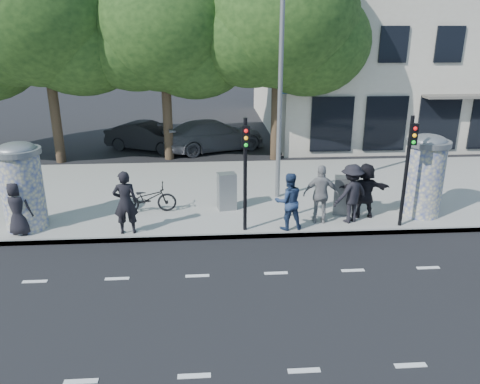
{
  "coord_description": "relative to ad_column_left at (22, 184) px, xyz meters",
  "views": [
    {
      "loc": [
        -1.66,
        -9.06,
        5.92
      ],
      "look_at": [
        -0.77,
        3.5,
        1.48
      ],
      "focal_mm": 35.0,
      "sensor_mm": 36.0,
      "label": 1
    }
  ],
  "objects": [
    {
      "name": "ground",
      "position": [
        7.2,
        -4.5,
        -1.54
      ],
      "size": [
        120.0,
        120.0,
        0.0
      ],
      "primitive_type": "plane",
      "color": "black",
      "rests_on": "ground"
    },
    {
      "name": "sidewalk",
      "position": [
        7.2,
        3.0,
        -1.46
      ],
      "size": [
        40.0,
        8.0,
        0.15
      ],
      "primitive_type": "cube",
      "color": "gray",
      "rests_on": "ground"
    },
    {
      "name": "curb",
      "position": [
        7.2,
        -0.95,
        -1.46
      ],
      "size": [
        40.0,
        0.1,
        0.16
      ],
      "primitive_type": "cube",
      "color": "slate",
      "rests_on": "ground"
    },
    {
      "name": "lane_dash_near",
      "position": [
        7.2,
        -6.7,
        -1.53
      ],
      "size": [
        32.0,
        0.12,
        0.01
      ],
      "primitive_type": "cube",
      "color": "silver",
      "rests_on": "ground"
    },
    {
      "name": "lane_dash_far",
      "position": [
        7.2,
        -3.1,
        -1.53
      ],
      "size": [
        32.0,
        0.12,
        0.01
      ],
      "primitive_type": "cube",
      "color": "silver",
      "rests_on": "ground"
    },
    {
      "name": "ad_column_left",
      "position": [
        0.0,
        0.0,
        0.0
      ],
      "size": [
        1.36,
        1.36,
        2.65
      ],
      "color": "beige",
      "rests_on": "sidewalk"
    },
    {
      "name": "ad_column_right",
      "position": [
        12.4,
        0.2,
        0.0
      ],
      "size": [
        1.36,
        1.36,
        2.65
      ],
      "color": "beige",
      "rests_on": "sidewalk"
    },
    {
      "name": "traffic_pole_near",
      "position": [
        6.6,
        -0.71,
        0.69
      ],
      "size": [
        0.22,
        0.31,
        3.4
      ],
      "color": "black",
      "rests_on": "sidewalk"
    },
    {
      "name": "traffic_pole_far",
      "position": [
        11.4,
        -0.71,
        0.69
      ],
      "size": [
        0.22,
        0.31,
        3.4
      ],
      "color": "black",
      "rests_on": "sidewalk"
    },
    {
      "name": "street_lamp",
      "position": [
        8.0,
        2.13,
        3.26
      ],
      "size": [
        0.25,
        0.93,
        8.0
      ],
      "color": "slate",
      "rests_on": "sidewalk"
    },
    {
      "name": "tree_mid_left",
      "position": [
        -1.3,
        8.0,
        4.96
      ],
      "size": [
        7.2,
        7.2,
        9.57
      ],
      "color": "#38281C",
      "rests_on": "ground"
    },
    {
      "name": "tree_near_left",
      "position": [
        3.7,
        8.2,
        4.53
      ],
      "size": [
        6.8,
        6.8,
        8.97
      ],
      "color": "#38281C",
      "rests_on": "ground"
    },
    {
      "name": "tree_center",
      "position": [
        8.7,
        7.8,
        4.77
      ],
      "size": [
        7.0,
        7.0,
        9.3
      ],
      "color": "#38281C",
      "rests_on": "ground"
    },
    {
      "name": "building",
      "position": [
        19.2,
        15.49,
        4.46
      ],
      "size": [
        20.3,
        15.85,
        12.0
      ],
      "color": "#BCB19D",
      "rests_on": "ground"
    },
    {
      "name": "ped_a",
      "position": [
        -0.02,
        -0.5,
        -0.57
      ],
      "size": [
        0.87,
        0.63,
        1.64
      ],
      "primitive_type": "imported",
      "rotation": [
        0.0,
        0.0,
        3.0
      ],
      "color": "black",
      "rests_on": "sidewalk"
    },
    {
      "name": "ped_b",
      "position": [
        3.1,
        -0.64,
        -0.43
      ],
      "size": [
        0.74,
        0.53,
        1.92
      ],
      "primitive_type": "imported",
      "rotation": [
        0.0,
        0.0,
        3.24
      ],
      "color": "black",
      "rests_on": "sidewalk"
    },
    {
      "name": "ped_c",
      "position": [
        7.9,
        -0.65,
        -0.51
      ],
      "size": [
        0.93,
        0.76,
        1.76
      ],
      "primitive_type": "imported",
      "rotation": [
        0.0,
        0.0,
        3.26
      ],
      "color": "navy",
      "rests_on": "sidewalk"
    },
    {
      "name": "ped_d",
      "position": [
        9.92,
        -0.25,
        -0.46
      ],
      "size": [
        1.38,
        1.13,
        1.86
      ],
      "primitive_type": "imported",
      "rotation": [
        0.0,
        0.0,
        3.57
      ],
      "color": "black",
      "rests_on": "sidewalk"
    },
    {
      "name": "ped_e",
      "position": [
        8.98,
        -0.25,
        -0.46
      ],
      "size": [
        1.16,
        0.77,
        1.85
      ],
      "primitive_type": "imported",
      "rotation": [
        0.0,
        0.0,
        3.0
      ],
      "color": "gray",
      "rests_on": "sidewalk"
    },
    {
      "name": "ped_f",
      "position": [
        10.49,
        0.13,
        -0.5
      ],
      "size": [
        1.67,
        0.64,
        1.78
      ],
      "primitive_type": "imported",
      "rotation": [
        0.0,
        0.0,
        3.11
      ],
      "color": "black",
      "rests_on": "sidewalk"
    },
    {
      "name": "bicycle",
      "position": [
        3.54,
        1.01,
        -0.91
      ],
      "size": [
        0.77,
        1.88,
        0.96
      ],
      "primitive_type": "imported",
      "rotation": [
        0.0,
        0.0,
        1.64
      ],
      "color": "black",
      "rests_on": "sidewalk"
    },
    {
      "name": "cabinet_left",
      "position": [
        6.13,
        1.11,
        -0.77
      ],
      "size": [
        0.66,
        0.53,
        1.24
      ],
      "primitive_type": "cube",
      "rotation": [
        0.0,
        0.0,
        0.18
      ],
      "color": "gray",
      "rests_on": "sidewalk"
    },
    {
      "name": "cabinet_right",
      "position": [
        9.89,
        0.43,
        -0.76
      ],
      "size": [
        0.69,
        0.57,
        1.26
      ],
      "primitive_type": "cube",
      "rotation": [
        0.0,
        0.0,
        -0.24
      ],
      "color": "slate",
      "rests_on": "sidewalk"
    },
    {
      "name": "car_mid",
      "position": [
        2.51,
        9.97,
        -0.83
      ],
      "size": [
        3.12,
        4.53,
        1.41
      ],
      "primitive_type": "imported",
      "rotation": [
        0.0,
        0.0,
        1.15
      ],
      "color": "black",
      "rests_on": "ground"
    },
    {
      "name": "car_right",
      "position": [
        5.83,
        9.76,
        -0.77
      ],
      "size": [
        4.05,
        5.72,
        1.54
      ],
      "primitive_type": "imported",
      "rotation": [
        0.0,
        0.0,
        1.97
      ],
      "color": "#54555B",
      "rests_on": "ground"
    }
  ]
}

